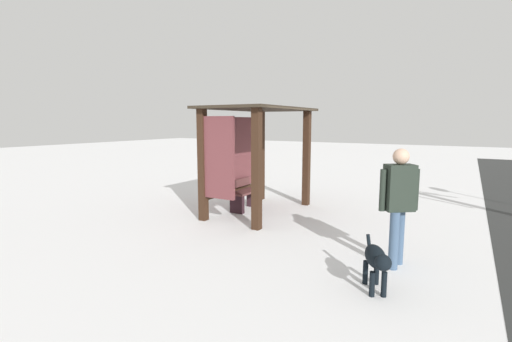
{
  "coord_description": "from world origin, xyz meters",
  "views": [
    {
      "loc": [
        -7.49,
        -4.34,
        2.18
      ],
      "look_at": [
        -0.22,
        -0.04,
        1.04
      ],
      "focal_mm": 25.37,
      "sensor_mm": 36.0,
      "label": 1
    }
  ],
  "objects_px": {
    "bench_left_inside": "(245,196)",
    "bus_shelter": "(247,142)",
    "person_walking": "(399,198)",
    "dog": "(376,260)"
  },
  "relations": [
    {
      "from": "bench_left_inside",
      "to": "bus_shelter",
      "type": "bearing_deg",
      "value": -129.46
    },
    {
      "from": "bench_left_inside",
      "to": "person_walking",
      "type": "bearing_deg",
      "value": -115.56
    },
    {
      "from": "bench_left_inside",
      "to": "dog",
      "type": "height_order",
      "value": "bench_left_inside"
    },
    {
      "from": "bench_left_inside",
      "to": "person_walking",
      "type": "height_order",
      "value": "person_walking"
    },
    {
      "from": "bus_shelter",
      "to": "bench_left_inside",
      "type": "bearing_deg",
      "value": 50.54
    },
    {
      "from": "bus_shelter",
      "to": "dog",
      "type": "distance_m",
      "value": 4.76
    },
    {
      "from": "bus_shelter",
      "to": "bench_left_inside",
      "type": "xyz_separation_m",
      "value": [
        0.13,
        0.16,
        -1.35
      ]
    },
    {
      "from": "dog",
      "to": "bus_shelter",
      "type": "bearing_deg",
      "value": 53.05
    },
    {
      "from": "bus_shelter",
      "to": "bench_left_inside",
      "type": "height_order",
      "value": "bus_shelter"
    },
    {
      "from": "bus_shelter",
      "to": "dog",
      "type": "height_order",
      "value": "bus_shelter"
    }
  ]
}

